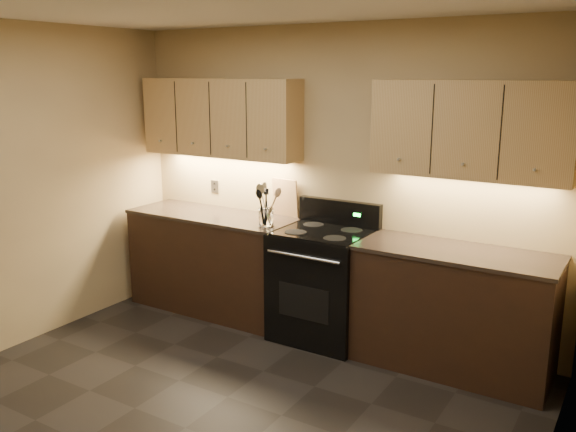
# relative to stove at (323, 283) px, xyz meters

# --- Properties ---
(floor) EXTENTS (4.00, 4.00, 0.00)m
(floor) POSITION_rel_stove_xyz_m (-0.08, -1.68, -0.48)
(floor) COLOR black
(floor) RESTS_ON ground
(wall_back) EXTENTS (4.00, 0.04, 2.60)m
(wall_back) POSITION_rel_stove_xyz_m (-0.08, 0.32, 0.82)
(wall_back) COLOR tan
(wall_back) RESTS_ON ground
(wall_right) EXTENTS (0.04, 4.00, 2.60)m
(wall_right) POSITION_rel_stove_xyz_m (1.92, -1.68, 0.82)
(wall_right) COLOR tan
(wall_right) RESTS_ON ground
(counter_left) EXTENTS (1.62, 0.62, 0.93)m
(counter_left) POSITION_rel_stove_xyz_m (-1.18, 0.02, -0.01)
(counter_left) COLOR black
(counter_left) RESTS_ON ground
(counter_right) EXTENTS (1.46, 0.62, 0.93)m
(counter_right) POSITION_rel_stove_xyz_m (1.10, 0.02, -0.01)
(counter_right) COLOR black
(counter_right) RESTS_ON ground
(stove) EXTENTS (0.76, 0.68, 1.14)m
(stove) POSITION_rel_stove_xyz_m (0.00, 0.00, 0.00)
(stove) COLOR black
(stove) RESTS_ON ground
(upper_cab_left) EXTENTS (1.60, 0.30, 0.70)m
(upper_cab_left) POSITION_rel_stove_xyz_m (-1.18, 0.17, 1.32)
(upper_cab_left) COLOR tan
(upper_cab_left) RESTS_ON wall_back
(upper_cab_right) EXTENTS (1.44, 0.30, 0.70)m
(upper_cab_right) POSITION_rel_stove_xyz_m (1.10, 0.17, 1.32)
(upper_cab_right) COLOR tan
(upper_cab_right) RESTS_ON wall_back
(outlet_plate) EXTENTS (0.08, 0.01, 0.12)m
(outlet_plate) POSITION_rel_stove_xyz_m (-1.38, 0.31, 0.64)
(outlet_plate) COLOR #B2B5BA
(outlet_plate) RESTS_ON wall_back
(utensil_crock) EXTENTS (0.16, 0.16, 0.16)m
(utensil_crock) POSITION_rel_stove_xyz_m (-0.50, -0.11, 0.52)
(utensil_crock) COLOR white
(utensil_crock) RESTS_ON counter_left
(cutting_board) EXTENTS (0.28, 0.08, 0.34)m
(cutting_board) POSITION_rel_stove_xyz_m (-0.56, 0.29, 0.62)
(cutting_board) COLOR tan
(cutting_board) RESTS_ON counter_left
(wooden_spoon) EXTENTS (0.18, 0.13, 0.33)m
(wooden_spoon) POSITION_rel_stove_xyz_m (-0.52, -0.11, 0.63)
(wooden_spoon) COLOR tan
(wooden_spoon) RESTS_ON utensil_crock
(black_spoon) EXTENTS (0.07, 0.17, 0.33)m
(black_spoon) POSITION_rel_stove_xyz_m (-0.52, -0.10, 0.63)
(black_spoon) COLOR black
(black_spoon) RESTS_ON utensil_crock
(black_turner) EXTENTS (0.12, 0.15, 0.33)m
(black_turner) POSITION_rel_stove_xyz_m (-0.49, -0.13, 0.63)
(black_turner) COLOR black
(black_turner) RESTS_ON utensil_crock
(steel_spatula) EXTENTS (0.18, 0.14, 0.38)m
(steel_spatula) POSITION_rel_stove_xyz_m (-0.47, -0.10, 0.65)
(steel_spatula) COLOR silver
(steel_spatula) RESTS_ON utensil_crock
(steel_skimmer) EXTENTS (0.17, 0.12, 0.36)m
(steel_skimmer) POSITION_rel_stove_xyz_m (-0.46, -0.12, 0.64)
(steel_skimmer) COLOR silver
(steel_skimmer) RESTS_ON utensil_crock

